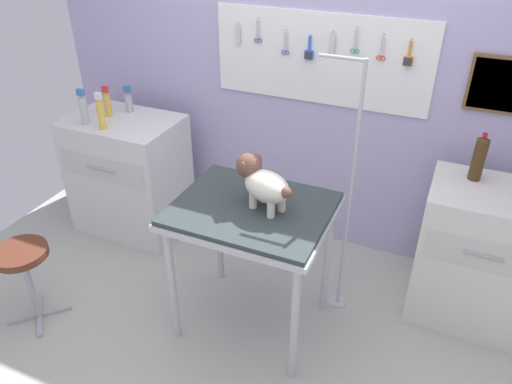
% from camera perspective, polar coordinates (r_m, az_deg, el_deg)
% --- Properties ---
extents(ground, '(4.40, 4.00, 0.04)m').
position_cam_1_polar(ground, '(3.07, -2.47, -17.53)').
color(ground, '#A7AA9D').
extents(rear_wall_panel, '(4.00, 0.11, 2.30)m').
position_cam_1_polar(rear_wall_panel, '(3.40, 6.82, 11.66)').
color(rear_wall_panel, '#ACA1CB').
rests_on(rear_wall_panel, ground).
extents(grooming_table, '(0.86, 0.70, 0.86)m').
position_cam_1_polar(grooming_table, '(2.69, -0.49, -3.33)').
color(grooming_table, '#B7B7BC').
rests_on(grooming_table, ground).
extents(grooming_arm, '(0.30, 0.11, 1.61)m').
position_cam_1_polar(grooming_arm, '(2.87, 10.58, -1.66)').
color(grooming_arm, '#B7B7BC').
rests_on(grooming_arm, ground).
extents(dog, '(0.38, 0.26, 0.28)m').
position_cam_1_polar(dog, '(2.56, 0.66, 1.21)').
color(dog, silver).
rests_on(dog, grooming_table).
extents(counter_left, '(0.80, 0.58, 0.91)m').
position_cam_1_polar(counter_left, '(3.86, -14.51, 1.94)').
color(counter_left, silver).
rests_on(counter_left, ground).
extents(cabinet_right, '(0.68, 0.54, 0.89)m').
position_cam_1_polar(cabinet_right, '(3.24, 24.38, -6.74)').
color(cabinet_right, silver).
rests_on(cabinet_right, ground).
extents(stool, '(0.32, 0.32, 0.53)m').
position_cam_1_polar(stool, '(3.22, -25.46, -7.56)').
color(stool, '#9E9EA3').
rests_on(stool, ground).
extents(spray_bottle_short, '(0.05, 0.05, 0.26)m').
position_cam_1_polar(spray_bottle_short, '(3.51, -17.61, 8.72)').
color(spray_bottle_short, gold).
rests_on(spray_bottle_short, counter_left).
extents(pump_bottle_white, '(0.05, 0.05, 0.20)m').
position_cam_1_polar(pump_bottle_white, '(3.77, -14.62, 10.24)').
color(pump_bottle_white, '#A8ADB5').
rests_on(pump_bottle_white, counter_left).
extents(detangler_spray, '(0.06, 0.06, 0.25)m').
position_cam_1_polar(detangler_spray, '(3.63, -19.43, 9.09)').
color(detangler_spray, '#B3BBBB').
rests_on(detangler_spray, counter_left).
extents(conditioner_bottle, '(0.05, 0.05, 0.22)m').
position_cam_1_polar(conditioner_bottle, '(3.72, -16.92, 9.84)').
color(conditioner_bottle, gold).
rests_on(conditioner_bottle, counter_left).
extents(soda_bottle, '(0.07, 0.07, 0.29)m').
position_cam_1_polar(soda_bottle, '(3.03, 24.52, 3.61)').
color(soda_bottle, '#422D14').
rests_on(soda_bottle, cabinet_right).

